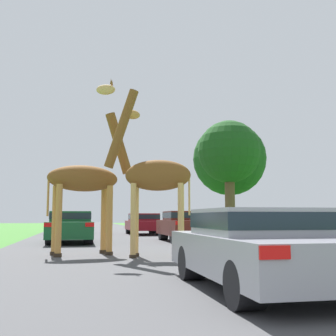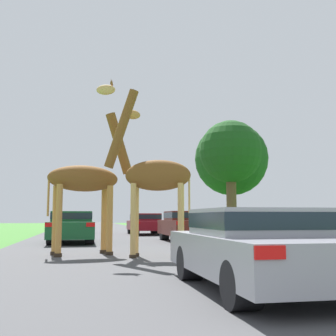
# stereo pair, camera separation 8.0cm
# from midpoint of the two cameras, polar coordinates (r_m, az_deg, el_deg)

# --- Properties ---
(road) EXTENTS (8.25, 120.00, 0.00)m
(road) POSITION_cam_midpoint_polar(r_m,az_deg,el_deg) (30.32, -8.81, -8.67)
(road) COLOR #424244
(road) RESTS_ON ground
(giraffe_near_road) EXTENTS (2.76, 1.16, 5.12)m
(giraffe_near_road) POSITION_cam_midpoint_polar(r_m,az_deg,el_deg) (11.92, -2.00, -0.79)
(giraffe_near_road) COLOR tan
(giraffe_near_road) RESTS_ON ground
(giraffe_companion) EXTENTS (2.88, 1.19, 4.67)m
(giraffe_companion) POSITION_cam_midpoint_polar(r_m,az_deg,el_deg) (12.83, -10.59, -1.64)
(giraffe_companion) COLOR #B77F3D
(giraffe_companion) RESTS_ON ground
(car_lead_maroon) EXTENTS (1.88, 4.22, 1.24)m
(car_lead_maroon) POSITION_cam_midpoint_polar(r_m,az_deg,el_deg) (6.71, 12.41, -10.26)
(car_lead_maroon) COLOR gray
(car_lead_maroon) RESTS_ON ground
(car_queue_right) EXTENTS (1.95, 4.55, 1.33)m
(car_queue_right) POSITION_cam_midpoint_polar(r_m,az_deg,el_deg) (27.20, -3.01, -7.45)
(car_queue_right) COLOR maroon
(car_queue_right) RESTS_ON ground
(car_queue_left) EXTENTS (1.98, 4.66, 1.19)m
(car_queue_left) POSITION_cam_midpoint_polar(r_m,az_deg,el_deg) (29.68, -13.05, -7.38)
(car_queue_left) COLOR black
(car_queue_left) RESTS_ON ground
(car_far_ahead) EXTENTS (1.87, 4.46, 1.38)m
(car_far_ahead) POSITION_cam_midpoint_polar(r_m,az_deg,el_deg) (19.46, 2.55, -7.70)
(car_far_ahead) COLOR #561914
(car_far_ahead) RESTS_ON ground
(car_verge_right) EXTENTS (1.87, 4.78, 1.35)m
(car_verge_right) POSITION_cam_midpoint_polar(r_m,az_deg,el_deg) (18.99, -12.77, -7.66)
(car_verge_right) COLOR #144C28
(car_verge_right) RESTS_ON ground
(tree_centre_back) EXTENTS (3.69, 3.69, 6.79)m
(tree_centre_back) POSITION_cam_midpoint_polar(r_m,az_deg,el_deg) (25.08, 8.57, 2.03)
(tree_centre_back) COLOR brown
(tree_centre_back) RESTS_ON ground
(tree_right_cluster) EXTENTS (5.66, 5.66, 8.43)m
(tree_right_cluster) POSITION_cam_midpoint_polar(r_m,az_deg,el_deg) (33.04, 8.65, 1.19)
(tree_right_cluster) COLOR brown
(tree_right_cluster) RESTS_ON ground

